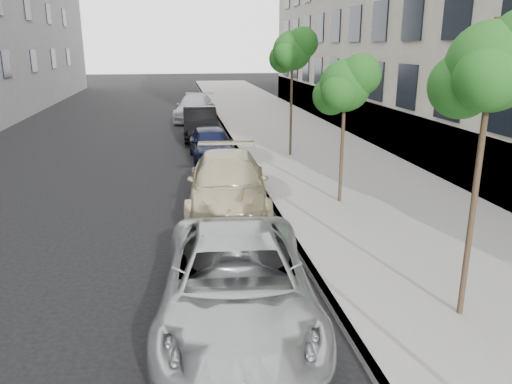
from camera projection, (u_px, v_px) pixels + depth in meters
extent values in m
cube|color=gray|center=(273.00, 122.00, 30.05)|extent=(6.40, 72.00, 0.14)
cube|color=#9E9B93|center=(221.00, 124.00, 29.57)|extent=(0.15, 72.00, 0.14)
cylinder|color=#38281C|center=(477.00, 178.00, 7.88)|extent=(0.10, 0.10, 4.81)
sphere|color=#175C1C|center=(491.00, 67.00, 7.40)|extent=(1.35, 1.35, 1.35)
sphere|color=#175C1C|center=(461.00, 86.00, 7.67)|extent=(1.02, 1.02, 1.02)
cylinder|color=#38281C|center=(343.00, 133.00, 14.14)|extent=(0.10, 0.10, 4.04)
sphere|color=#175C1C|center=(345.00, 86.00, 13.77)|extent=(1.43, 1.43, 1.43)
sphere|color=#175C1C|center=(360.00, 75.00, 13.55)|extent=(1.15, 1.15, 1.15)
sphere|color=#175C1C|center=(331.00, 96.00, 14.04)|extent=(1.07, 1.07, 1.07)
cylinder|color=#38281C|center=(291.00, 96.00, 20.17)|extent=(0.10, 0.10, 4.90)
sphere|color=#175C1C|center=(292.00, 51.00, 19.68)|extent=(1.54, 1.54, 1.54)
sphere|color=#175C1C|center=(302.00, 43.00, 19.46)|extent=(1.23, 1.23, 1.23)
sphere|color=#175C1C|center=(283.00, 58.00, 19.95)|extent=(1.16, 1.16, 1.16)
imported|color=#ADB0B2|center=(237.00, 283.00, 8.30)|extent=(2.94, 5.59, 1.50)
imported|color=#C4B58B|center=(228.00, 184.00, 14.07)|extent=(2.71, 5.63, 1.58)
imported|color=black|center=(211.00, 144.00, 20.36)|extent=(1.75, 4.07, 1.37)
imported|color=black|center=(200.00, 123.00, 25.01)|extent=(1.71, 4.74, 1.56)
imported|color=#A6A9AE|center=(195.00, 108.00, 31.18)|extent=(3.03, 5.63, 1.55)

